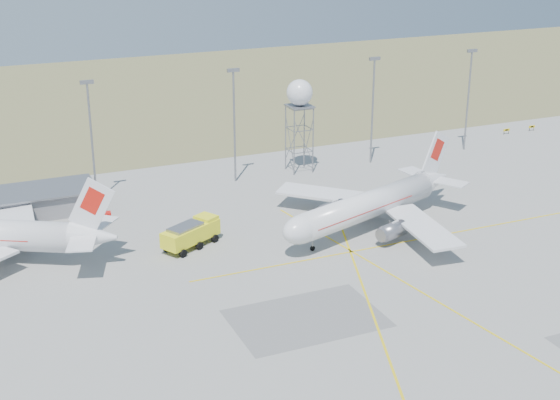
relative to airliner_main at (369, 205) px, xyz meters
name	(u,v)px	position (x,y,z in m)	size (l,w,h in m)	color
ground	(523,343)	(-0.80, -36.60, -3.87)	(400.00, 400.00, 0.00)	#969590
grass_strip	(174,94)	(-0.80, 103.40, -3.85)	(400.00, 120.00, 0.03)	olive
building_grey	(36,201)	(-45.80, 27.40, -1.89)	(19.00, 10.00, 3.90)	gray
mast_a	(91,131)	(-35.80, 29.40, 8.20)	(2.20, 0.50, 20.50)	gray
mast_b	(234,116)	(-10.80, 29.40, 8.20)	(2.20, 0.50, 20.50)	gray
mast_c	(373,102)	(17.20, 29.40, 8.20)	(2.20, 0.50, 20.50)	gray
mast_d	(469,92)	(39.20, 29.40, 8.20)	(2.20, 0.50, 20.50)	gray
taxi_sign_near	(506,130)	(54.80, 35.39, -2.98)	(1.60, 0.17, 1.20)	black
taxi_sign_far	(532,127)	(61.80, 35.39, -2.98)	(1.60, 0.17, 1.20)	black
airliner_main	(369,205)	(0.00, 0.00, 0.00)	(36.15, 34.07, 12.61)	silver
radar_tower	(299,120)	(2.26, 30.23, 5.88)	(4.80, 4.80, 17.37)	gray
fire_truck	(192,235)	(-26.82, 4.49, -2.05)	(9.79, 7.38, 3.78)	yellow
baggage_tug	(104,215)	(-36.39, 20.38, -3.28)	(2.13, 1.80, 1.54)	red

